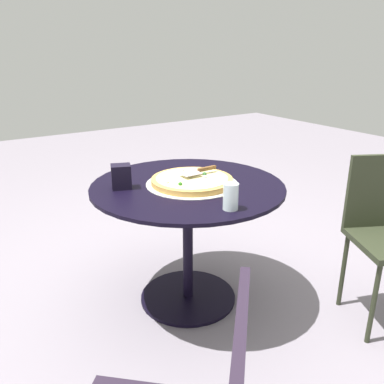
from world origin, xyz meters
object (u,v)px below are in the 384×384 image
Objects in this scene: napkin_dispenser at (121,177)px; pizza_on_tray at (192,181)px; drinking_cup at (231,196)px; patio_table at (188,215)px; pizza_server at (199,171)px.

pizza_on_tray is at bearing -2.70° from napkin_dispenser.
drinking_cup is at bearing -41.13° from napkin_dispenser.
patio_table is 8.46× the size of drinking_cup.
drinking_cup reaches higher than pizza_on_tray.
pizza_server reaches higher than patio_table.
drinking_cup is (-0.03, -0.39, 0.23)m from patio_table.
pizza_on_tray is 0.36m from napkin_dispenser.
pizza_server is 0.40m from napkin_dispenser.
pizza_server is at bearing 19.66° from pizza_on_tray.
pizza_on_tray reaches higher than patio_table.
napkin_dispenser reaches higher than pizza_server.
patio_table is 2.11× the size of pizza_on_tray.
napkin_dispenser is at bearing 118.45° from drinking_cup.
pizza_on_tray is 4.01× the size of drinking_cup.
pizza_server is (0.08, 0.01, 0.23)m from patio_table.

